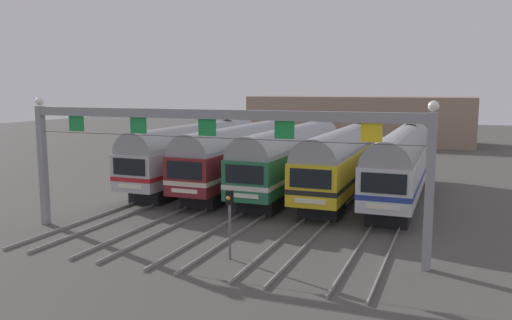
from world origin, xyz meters
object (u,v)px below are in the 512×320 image
commuter_train_silver (402,160)px  catenary_gantry (207,136)px  commuter_train_yellow (345,158)px  commuter_train_stainless (198,150)px  commuter_train_maroon (243,153)px  commuter_train_green (292,155)px  yard_signal_mast (230,211)px

commuter_train_silver → catenary_gantry: catenary_gantry is taller
commuter_train_yellow → catenary_gantry: size_ratio=0.88×
commuter_train_stainless → commuter_train_maroon: commuter_train_stainless is taller
commuter_train_stainless → catenary_gantry: size_ratio=0.88×
commuter_train_green → catenary_gantry: 13.73m
commuter_train_stainless → yard_signal_mast: (9.52, -15.23, -0.52)m
commuter_train_maroon → commuter_train_yellow: size_ratio=1.00×
commuter_train_maroon → commuter_train_silver: bearing=0.0°
commuter_train_maroon → catenary_gantry: 14.25m
commuter_train_yellow → yard_signal_mast: 15.36m
yard_signal_mast → commuter_train_yellow: bearing=82.9°
commuter_train_stainless → commuter_train_green: commuter_train_stainless is taller
commuter_train_silver → commuter_train_maroon: bearing=-180.0°
catenary_gantry → commuter_train_yellow: bearing=74.2°
commuter_train_maroon → commuter_train_green: 3.81m
commuter_train_maroon → catenary_gantry: size_ratio=0.88×
commuter_train_stainless → commuter_train_silver: 15.23m
commuter_train_silver → yard_signal_mast: commuter_train_silver is taller
commuter_train_maroon → commuter_train_green: bearing=0.0°
commuter_train_green → commuter_train_silver: size_ratio=1.00×
commuter_train_green → commuter_train_silver: commuter_train_silver is taller
yard_signal_mast → commuter_train_stainless: bearing=122.0°
commuter_train_stainless → commuter_train_green: (7.62, -0.00, -0.00)m
commuter_train_yellow → commuter_train_silver: same height
commuter_train_stainless → commuter_train_silver: size_ratio=1.00×
commuter_train_yellow → commuter_train_stainless: bearing=180.0°
yard_signal_mast → commuter_train_maroon: bearing=110.6°
commuter_train_maroon → commuter_train_silver: size_ratio=1.00×
commuter_train_stainless → commuter_train_silver: (15.23, 0.00, 0.00)m
commuter_train_green → yard_signal_mast: size_ratio=5.79×
commuter_train_green → yard_signal_mast: (1.90, -15.22, -0.51)m
commuter_train_green → commuter_train_yellow: bearing=0.1°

